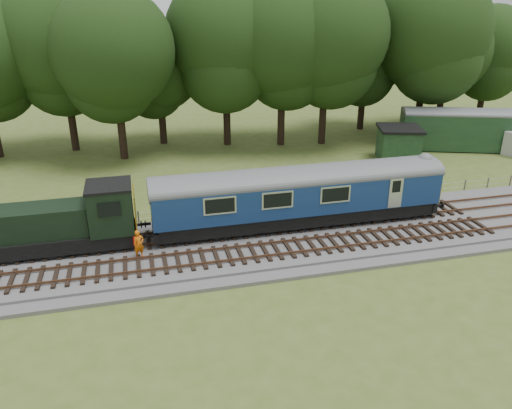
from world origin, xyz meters
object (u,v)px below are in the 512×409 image
object	(u,v)px
shunter_loco	(62,224)
parked_coach	(484,128)
dmu_railcar	(299,191)
worker	(139,244)

from	to	relation	value
shunter_loco	parked_coach	bearing A→B (deg)	18.85
dmu_railcar	parked_coach	distance (m)	25.84
shunter_loco	worker	distance (m)	4.59
dmu_railcar	parked_coach	size ratio (longest dim) A/B	1.18
shunter_loco	worker	xyz separation A→B (m)	(4.08, -1.96, -0.81)
dmu_railcar	parked_coach	world-z (taller)	dmu_railcar
worker	parked_coach	world-z (taller)	parked_coach
dmu_railcar	worker	distance (m)	10.15
dmu_railcar	shunter_loco	distance (m)	13.94
shunter_loco	parked_coach	world-z (taller)	parked_coach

